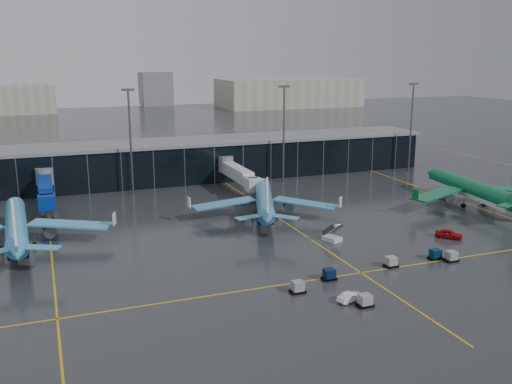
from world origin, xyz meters
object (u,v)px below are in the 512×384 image
object	(u,v)px
baggage_carts	(381,272)
service_van_white	(351,297)
airliner_klm_near	(264,190)
mobile_airstair	(332,237)
airliner_arkefly	(15,213)
airliner_aer_lingus	(471,178)
service_van_red	(449,234)

from	to	relation	value
baggage_carts	service_van_white	bearing A→B (deg)	-145.10
airliner_klm_near	baggage_carts	xyz separation A→B (m)	(4.34, -37.89, -4.85)
baggage_carts	mobile_airstair	size ratio (longest dim) A/B	8.35
service_van_white	airliner_arkefly	bearing A→B (deg)	29.65
airliner_klm_near	airliner_aer_lingus	distance (m)	47.65
baggage_carts	service_van_white	size ratio (longest dim) A/B	7.62
baggage_carts	mobile_airstair	bearing A→B (deg)	86.36
airliner_klm_near	service_van_red	distance (m)	37.58
airliner_aer_lingus	service_van_white	size ratio (longest dim) A/B	9.68
airliner_aer_lingus	baggage_carts	distance (m)	52.41
airliner_arkefly	airliner_klm_near	bearing A→B (deg)	0.61
airliner_arkefly	baggage_carts	distance (m)	63.65
mobile_airstair	airliner_arkefly	bearing A→B (deg)	142.66
baggage_carts	mobile_airstair	xyz separation A→B (m)	(1.15, 18.03, 0.01)
airliner_arkefly	airliner_aer_lingus	xyz separation A→B (m)	(95.21, -5.52, 0.12)
service_van_white	airliner_aer_lingus	bearing A→B (deg)	-71.43
mobile_airstair	baggage_carts	bearing A→B (deg)	-112.96
airliner_arkefly	mobile_airstair	distance (m)	56.72
airliner_aer_lingus	service_van_white	bearing A→B (deg)	-138.27
airliner_arkefly	service_van_red	world-z (taller)	airliner_arkefly
airliner_aer_lingus	baggage_carts	xyz separation A→B (m)	(-42.64, -29.99, -5.35)
baggage_carts	mobile_airstair	world-z (taller)	mobile_airstair
airliner_klm_near	service_van_white	bearing A→B (deg)	-76.20
airliner_arkefly	baggage_carts	world-z (taller)	airliner_arkefly
airliner_klm_near	service_van_red	xyz separation A→B (m)	(26.48, -26.23, -4.78)
airliner_klm_near	mobile_airstair	distance (m)	21.16
airliner_arkefly	service_van_white	xyz separation A→B (m)	(43.54, -41.80, -5.30)
airliner_arkefly	airliner_klm_near	distance (m)	48.28
airliner_aer_lingus	service_van_white	world-z (taller)	airliner_aer_lingus
service_van_red	service_van_white	xyz separation A→B (m)	(-31.16, -17.95, -0.15)
airliner_arkefly	mobile_airstair	bearing A→B (deg)	-20.23
mobile_airstair	airliner_aer_lingus	bearing A→B (deg)	-3.24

